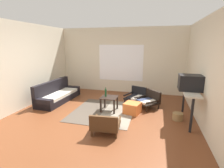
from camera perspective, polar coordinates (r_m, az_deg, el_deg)
name	(u,v)px	position (r m, az deg, el deg)	size (l,w,h in m)	color
ground_plane	(97,120)	(4.75, -4.93, -12.03)	(7.80, 7.80, 0.00)	brown
far_wall_with_window	(121,61)	(7.28, 3.04, 7.89)	(5.60, 0.13, 2.70)	beige
side_wall_right	(209,74)	(4.54, 29.72, 2.98)	(0.12, 6.60, 2.70)	beige
side_wall_left	(19,66)	(6.03, -28.81, 5.20)	(0.12, 6.60, 2.70)	beige
area_rug	(104,111)	(5.32, -2.85, -9.09)	(1.82, 2.02, 0.01)	#4C4238
couch	(58,95)	(6.49, -17.82, -3.52)	(0.76, 1.96, 0.73)	black
coffee_table	(109,100)	(5.25, -0.94, -5.45)	(0.49, 0.50, 0.45)	black
armchair_by_window	(136,96)	(6.11, 8.09, -3.90)	(0.78, 0.80, 0.53)	black
armchair_striped_foreground	(105,124)	(4.01, -2.23, -13.23)	(0.69, 0.66, 0.51)	#472D19
armchair_corner	(149,100)	(5.67, 12.31, -5.21)	(0.85, 0.85, 0.55)	black
ottoman_orange	(132,108)	(5.15, 6.83, -8.03)	(0.44, 0.44, 0.33)	#D1662D
console_shelf	(188,94)	(4.87, 24.29, -2.95)	(0.37, 1.41, 0.88)	beige
crt_television	(190,83)	(4.71, 24.78, 0.42)	(0.55, 0.43, 0.39)	black
clay_vase	(187,82)	(5.18, 23.88, 0.61)	(0.23, 0.23, 0.29)	#935B38
glass_bottle	(106,93)	(5.24, -2.13, -2.93)	(0.06, 0.06, 0.28)	#194723
wicker_basket	(178,117)	(5.04, 21.17, -10.15)	(0.27, 0.27, 0.20)	olive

